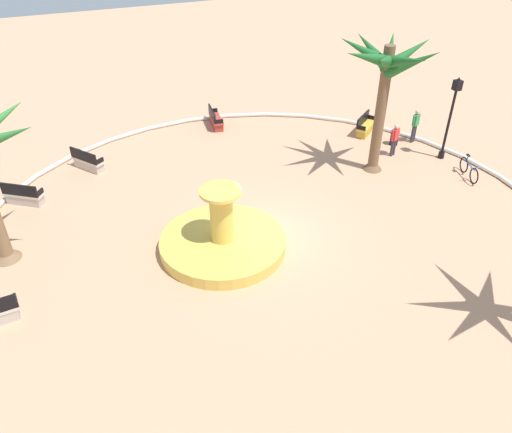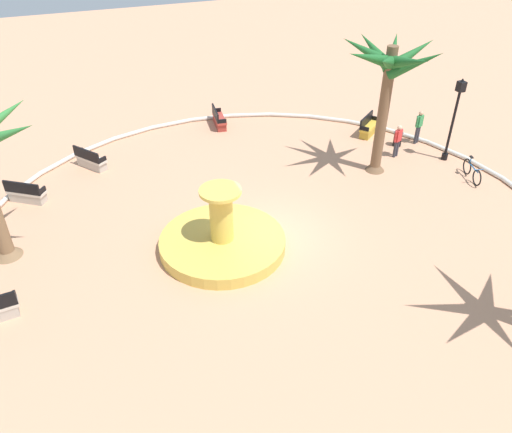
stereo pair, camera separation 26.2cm
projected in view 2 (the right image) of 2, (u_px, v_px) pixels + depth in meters
The scene contains 13 objects.
ground_plane at pixel (270, 235), 18.95m from camera, with size 80.00×80.00×0.00m, color tan.
plaza_curb at pixel (270, 233), 18.89m from camera, with size 22.37×22.37×0.20m, color silver.
fountain at pixel (222, 240), 18.11m from camera, with size 4.52×4.52×2.46m.
palm_tree_near_fountain at pixel (389, 72), 20.48m from camera, with size 4.41×4.42×5.84m.
bench_east at pixel (91, 161), 23.03m from camera, with size 1.59×1.34×1.00m.
bench_west at pixel (219, 120), 26.76m from camera, with size 1.65×0.70×1.00m.
bench_north at pixel (369, 128), 25.95m from camera, with size 1.37×1.58×1.00m.
bench_southwest at pixel (27, 194), 20.67m from camera, with size 1.32×1.60×1.00m.
lamppost at pixel (455, 114), 22.59m from camera, with size 0.32×0.32×3.92m.
trash_bin at pixel (398, 138), 24.86m from camera, with size 0.46×0.46×0.73m.
bicycle_red_frame at pixel (472, 171), 22.15m from camera, with size 1.66×0.62×0.94m.
person_cyclist_helmet at pixel (398, 139), 23.63m from camera, with size 0.31×0.50×1.60m.
person_cyclist_photo at pixel (419, 125), 24.78m from camera, with size 0.31×0.50×1.69m.
Camera 2 is at (-14.00, 6.02, 11.30)m, focal length 35.56 mm.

